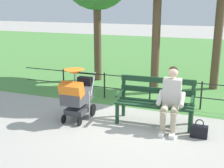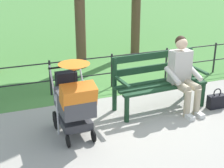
{
  "view_description": "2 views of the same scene",
  "coord_description": "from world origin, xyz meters",
  "px_view_note": "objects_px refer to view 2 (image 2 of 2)",
  "views": [
    {
      "loc": [
        -1.68,
        5.73,
        2.47
      ],
      "look_at": [
        0.54,
        -0.01,
        0.79
      ],
      "focal_mm": 47.25,
      "sensor_mm": 36.0,
      "label": 1
    },
    {
      "loc": [
        2.26,
        4.65,
        2.54
      ],
      "look_at": [
        0.53,
        0.11,
        0.64
      ],
      "focal_mm": 53.24,
      "sensor_mm": 36.0,
      "label": 2
    }
  ],
  "objects_px": {
    "handbag": "(216,101)",
    "person_on_bench": "(183,72)",
    "stroller": "(74,99)",
    "park_bench": "(158,79)"
  },
  "relations": [
    {
      "from": "park_bench",
      "to": "person_on_bench",
      "type": "relative_size",
      "value": 1.27
    },
    {
      "from": "person_on_bench",
      "to": "handbag",
      "type": "xyz_separation_m",
      "value": [
        -0.6,
        0.21,
        -0.55
      ]
    },
    {
      "from": "park_bench",
      "to": "handbag",
      "type": "bearing_deg",
      "value": 155.78
    },
    {
      "from": "park_bench",
      "to": "handbag",
      "type": "height_order",
      "value": "park_bench"
    },
    {
      "from": "person_on_bench",
      "to": "stroller",
      "type": "xyz_separation_m",
      "value": [
        1.98,
        0.25,
        -0.08
      ]
    },
    {
      "from": "park_bench",
      "to": "person_on_bench",
      "type": "distance_m",
      "value": 0.45
    },
    {
      "from": "handbag",
      "to": "person_on_bench",
      "type": "bearing_deg",
      "value": -19.15
    },
    {
      "from": "stroller",
      "to": "handbag",
      "type": "xyz_separation_m",
      "value": [
        -2.57,
        -0.05,
        -0.47
      ]
    },
    {
      "from": "park_bench",
      "to": "person_on_bench",
      "type": "xyz_separation_m",
      "value": [
        -0.36,
        0.22,
        0.15
      ]
    },
    {
      "from": "park_bench",
      "to": "stroller",
      "type": "relative_size",
      "value": 1.41
    }
  ]
}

